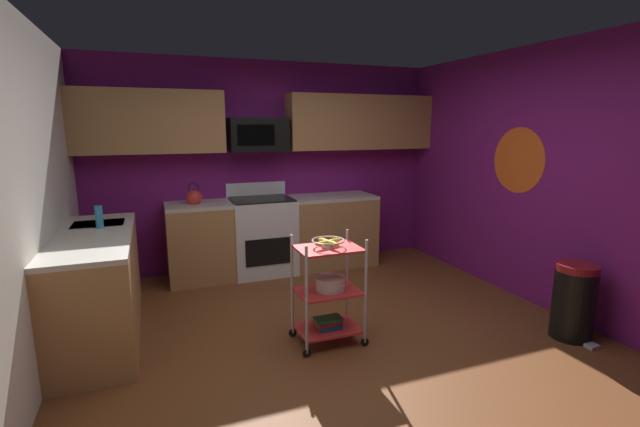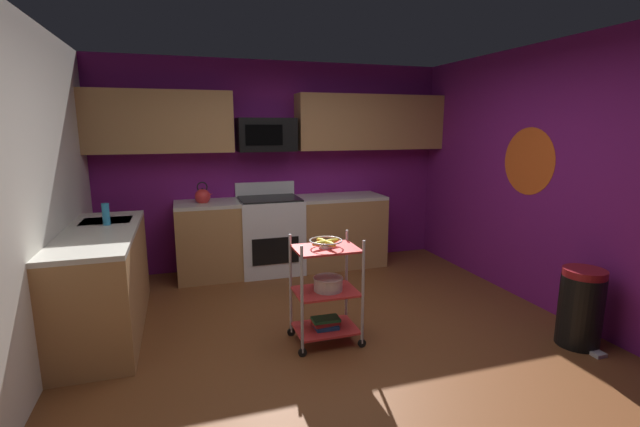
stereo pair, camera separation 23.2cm
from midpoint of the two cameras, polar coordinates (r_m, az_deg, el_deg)
The scene contains 16 objects.
floor at distance 3.86m, azimuth 4.58°, elevation -16.99°, with size 4.40×4.80×0.04m, color brown.
wall_back at distance 5.75m, azimuth -4.38°, elevation 6.19°, with size 4.52×0.06×2.60m, color #751970.
wall_left at distance 3.32m, azimuth -33.53°, elevation 0.60°, with size 0.06×4.80×2.60m, color silver.
wall_right at distance 4.75m, azimuth 30.68°, elevation 3.59°, with size 0.06×4.80×2.60m, color #751970.
wall_flower_decal at distance 5.05m, azimuth 26.56°, elevation 6.05°, with size 0.69×0.69×0.00m, color #E5591E.
counter_run at distance 4.98m, azimuth -10.88°, elevation -4.58°, with size 3.50×2.36×0.92m.
oven_range at distance 5.53m, azimuth -5.27°, elevation -2.68°, with size 0.76×0.65×1.10m.
upper_cabinets at distance 5.54m, azimuth -3.60°, elevation 11.71°, with size 4.40×0.33×0.70m.
microwave at distance 5.47m, azimuth -5.75°, elevation 10.11°, with size 0.70×0.39×0.40m.
rolling_cart at distance 3.73m, azimuth 2.56°, elevation -10.02°, with size 0.58×0.40×0.91m.
fruit_bowl at distance 3.60m, azimuth 2.62°, elevation -3.72°, with size 0.27×0.27×0.07m.
mixing_bowl_large at distance 3.71m, azimuth 2.87°, elevation -9.02°, with size 0.25×0.25×0.11m.
book_stack at distance 3.84m, azimuth 2.52°, elevation -13.94°, with size 0.23×0.18×0.08m.
kettle at distance 5.32m, azimuth -13.72°, elevation 2.19°, with size 0.21×0.18×0.26m.
dish_soap_bottle at distance 4.38m, azimuth -24.59°, elevation -0.10°, with size 0.06×0.06×0.20m, color #2D8CBF.
trash_can at distance 4.37m, azimuth 32.00°, elevation -10.30°, with size 0.34×0.42×0.66m.
Camera 2 is at (-1.19, -3.18, 1.81)m, focal length 24.75 mm.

